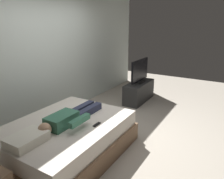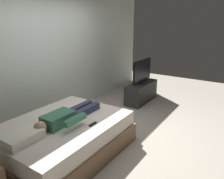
{
  "view_description": "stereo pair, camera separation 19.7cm",
  "coord_description": "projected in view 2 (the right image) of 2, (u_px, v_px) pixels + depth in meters",
  "views": [
    {
      "loc": [
        -3.05,
        -1.73,
        2.02
      ],
      "look_at": [
        0.54,
        0.42,
        0.69
      ],
      "focal_mm": 35.0,
      "sensor_mm": 36.0,
      "label": 1
    },
    {
      "loc": [
        -2.94,
        -1.9,
        2.02
      ],
      "look_at": [
        0.54,
        0.42,
        0.69
      ],
      "focal_mm": 35.0,
      "sensor_mm": 36.0,
      "label": 2
    }
  ],
  "objects": [
    {
      "name": "ground_plane",
      "position": [
        115.0,
        137.0,
        3.95
      ],
      "size": [
        10.0,
        10.0,
        0.0
      ],
      "primitive_type": "plane",
      "color": "#ADA393"
    },
    {
      "name": "bed",
      "position": [
        63.0,
        138.0,
        3.42
      ],
      "size": [
        2.02,
        1.52,
        0.54
      ],
      "color": "brown",
      "rests_on": "ground"
    },
    {
      "name": "remote",
      "position": [
        93.0,
        124.0,
        3.24
      ],
      "size": [
        0.15,
        0.04,
        0.02
      ],
      "primitive_type": "cube",
      "color": "black",
      "rests_on": "bed"
    },
    {
      "name": "person",
      "position": [
        66.0,
        117.0,
        3.31
      ],
      "size": [
        1.26,
        0.46,
        0.18
      ],
      "color": "#387056",
      "rests_on": "bed"
    },
    {
      "name": "tv",
      "position": [
        142.0,
        72.0,
        5.47
      ],
      "size": [
        0.88,
        0.2,
        0.59
      ],
      "color": "black",
      "rests_on": "tv_stand"
    },
    {
      "name": "tv_stand",
      "position": [
        141.0,
        92.0,
        5.63
      ],
      "size": [
        1.1,
        0.4,
        0.5
      ],
      "primitive_type": "cube",
      "color": "#2D2D2D",
      "rests_on": "ground"
    },
    {
      "name": "pillow",
      "position": [
        22.0,
        137.0,
        2.77
      ],
      "size": [
        0.48,
        0.34,
        0.12
      ],
      "primitive_type": "cube",
      "color": "silver",
      "rests_on": "bed"
    },
    {
      "name": "back_wall",
      "position": [
        61.0,
        50.0,
        4.72
      ],
      "size": [
        6.4,
        0.1,
        2.8
      ],
      "primitive_type": "cube",
      "color": "silver",
      "rests_on": "ground"
    }
  ]
}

